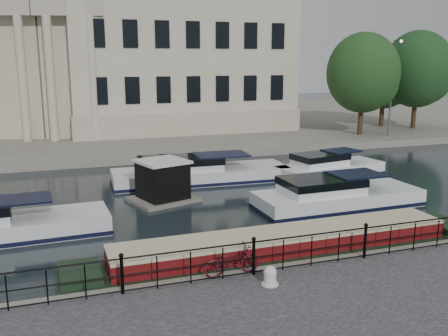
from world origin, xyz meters
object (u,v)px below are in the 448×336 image
at_px(harbour_hut, 163,183).
at_px(bicycle, 232,261).
at_px(mooring_bollard, 270,276).
at_px(narrowboat, 285,254).

bearing_deg(harbour_hut, bicycle, -108.52).
bearing_deg(mooring_bollard, narrowboat, 55.42).
bearing_deg(harbour_hut, narrowboat, -93.52).
distance_m(bicycle, mooring_bollard, 1.30).
height_order(bicycle, narrowboat, bicycle).
bearing_deg(narrowboat, mooring_bollard, -125.19).
distance_m(narrowboat, harbour_hut, 9.57).
xyz_separation_m(bicycle, mooring_bollard, (0.84, -0.98, -0.20)).
height_order(mooring_bollard, narrowboat, narrowboat).
bearing_deg(bicycle, mooring_bollard, -143.06).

